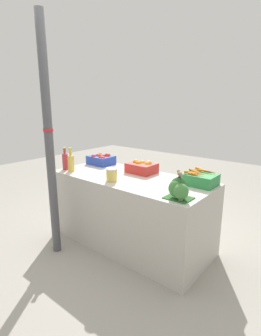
% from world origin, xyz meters
% --- Properties ---
extents(ground_plane, '(10.00, 10.00, 0.00)m').
position_xyz_m(ground_plane, '(0.00, 0.00, 0.00)').
color(ground_plane, gray).
extents(market_table, '(1.78, 0.79, 0.79)m').
position_xyz_m(market_table, '(0.00, 0.00, 0.39)').
color(market_table, '#B7B2A8').
rests_on(market_table, ground_plane).
extents(support_pole, '(0.10, 0.10, 2.38)m').
position_xyz_m(support_pole, '(-0.52, -0.64, 1.19)').
color(support_pole, '#4C4C51').
rests_on(support_pole, ground_plane).
extents(apple_crate, '(0.31, 0.25, 0.15)m').
position_xyz_m(apple_crate, '(-0.67, 0.22, 0.85)').
color(apple_crate, '#2847B7').
rests_on(apple_crate, market_table).
extents(orange_crate, '(0.31, 0.25, 0.15)m').
position_xyz_m(orange_crate, '(-0.01, 0.22, 0.85)').
color(orange_crate, red).
rests_on(orange_crate, market_table).
extents(carrot_crate, '(0.31, 0.25, 0.15)m').
position_xyz_m(carrot_crate, '(0.70, 0.22, 0.85)').
color(carrot_crate, '#2D8442').
rests_on(carrot_crate, market_table).
extents(broccoli_pile, '(0.22, 0.19, 0.19)m').
position_xyz_m(broccoli_pile, '(0.72, -0.26, 0.87)').
color(broccoli_pile, '#2D602D').
rests_on(broccoli_pile, market_table).
extents(juice_bottle_ruby, '(0.07, 0.07, 0.27)m').
position_xyz_m(juice_bottle_ruby, '(-0.81, -0.25, 0.90)').
color(juice_bottle_ruby, '#B2333D').
rests_on(juice_bottle_ruby, market_table).
extents(juice_bottle_golden, '(0.07, 0.07, 0.28)m').
position_xyz_m(juice_bottle_golden, '(-0.70, -0.25, 0.90)').
color(juice_bottle_golden, gold).
rests_on(juice_bottle_golden, market_table).
extents(pickle_jar, '(0.12, 0.12, 0.14)m').
position_xyz_m(pickle_jar, '(-0.05, -0.24, 0.85)').
color(pickle_jar, '#DBBC56').
rests_on(pickle_jar, market_table).
extents(sparrow_bird, '(0.11, 0.10, 0.05)m').
position_xyz_m(sparrow_bird, '(0.72, -0.24, 1.00)').
color(sparrow_bird, '#4C3D2D').
rests_on(sparrow_bird, broccoli_pile).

